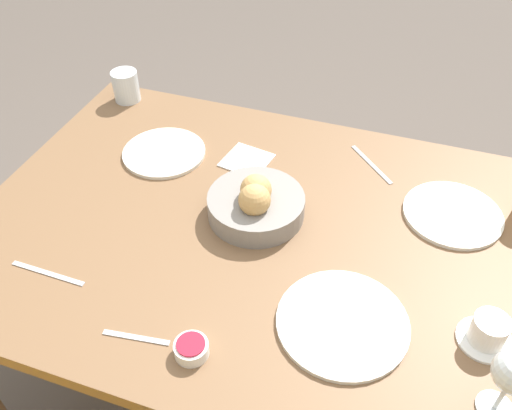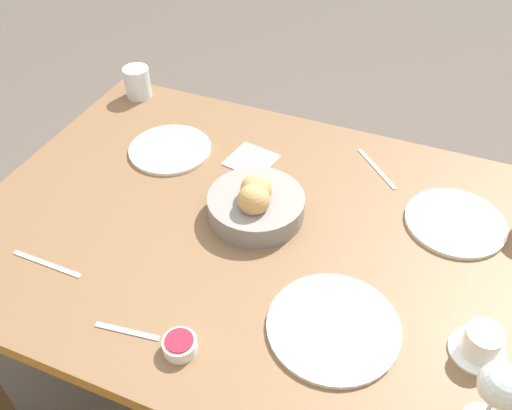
{
  "view_description": "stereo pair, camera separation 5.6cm",
  "coord_description": "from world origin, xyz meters",
  "views": [
    {
      "loc": [
        -0.27,
        0.84,
        1.6
      ],
      "look_at": [
        0.04,
        -0.04,
        0.74
      ],
      "focal_mm": 38.0,
      "sensor_mm": 36.0,
      "label": 1
    },
    {
      "loc": [
        -0.32,
        0.82,
        1.6
      ],
      "look_at": [
        0.04,
        -0.04,
        0.74
      ],
      "focal_mm": 38.0,
      "sensor_mm": 36.0,
      "label": 2
    }
  ],
  "objects": [
    {
      "name": "water_tumbler",
      "position": [
        0.58,
        -0.4,
        0.76
      ],
      "size": [
        0.08,
        0.08,
        0.09
      ],
      "color": "silver",
      "rests_on": "dining_table"
    },
    {
      "name": "knife_silver",
      "position": [
        -0.19,
        -0.32,
        0.71
      ],
      "size": [
        0.13,
        0.14,
        0.0
      ],
      "color": "#B7B7BC",
      "rests_on": "dining_table"
    },
    {
      "name": "dining_table",
      "position": [
        0.0,
        0.0,
        0.62
      ],
      "size": [
        1.36,
        0.95,
        0.71
      ],
      "color": "brown",
      "rests_on": "ground_plane"
    },
    {
      "name": "wine_glass",
      "position": [
        -0.51,
        0.28,
        0.82
      ],
      "size": [
        0.08,
        0.08,
        0.16
      ],
      "color": "silver",
      "rests_on": "dining_table"
    },
    {
      "name": "ground_plane",
      "position": [
        0.0,
        0.0,
        0.0
      ],
      "size": [
        10.0,
        10.0,
        0.0
      ],
      "primitive_type": "plane",
      "color": "#564C44"
    },
    {
      "name": "coffee_cup",
      "position": [
        -0.49,
        0.15,
        0.74
      ],
      "size": [
        0.11,
        0.11,
        0.06
      ],
      "color": "white",
      "rests_on": "dining_table"
    },
    {
      "name": "plate_far_center",
      "position": [
        -0.23,
        0.2,
        0.72
      ],
      "size": [
        0.26,
        0.26,
        0.01
      ],
      "color": "silver",
      "rests_on": "dining_table"
    },
    {
      "name": "jam_bowl_berry",
      "position": [
        0.03,
        0.35,
        0.73
      ],
      "size": [
        0.07,
        0.07,
        0.03
      ],
      "color": "white",
      "rests_on": "dining_table"
    },
    {
      "name": "fork_silver",
      "position": [
        0.39,
        0.28,
        0.71
      ],
      "size": [
        0.18,
        0.01,
        0.0
      ],
      "color": "#B7B7BC",
      "rests_on": "dining_table"
    },
    {
      "name": "napkin",
      "position": [
        0.13,
        -0.23,
        0.71
      ],
      "size": [
        0.13,
        0.13,
        0.0
      ],
      "color": "white",
      "rests_on": "dining_table"
    },
    {
      "name": "spoon_coffee",
      "position": [
        0.14,
        0.36,
        0.71
      ],
      "size": [
        0.13,
        0.03,
        0.0
      ],
      "color": "#B7B7BC",
      "rests_on": "dining_table"
    },
    {
      "name": "plate_near_left",
      "position": [
        -0.41,
        -0.19,
        0.72
      ],
      "size": [
        0.23,
        0.23,
        0.01
      ],
      "color": "silver",
      "rests_on": "dining_table"
    },
    {
      "name": "bread_basket",
      "position": [
        0.03,
        -0.04,
        0.75
      ],
      "size": [
        0.23,
        0.23,
        0.11
      ],
      "color": "gray",
      "rests_on": "dining_table"
    },
    {
      "name": "plate_near_right",
      "position": [
        0.35,
        -0.19,
        0.72
      ],
      "size": [
        0.22,
        0.22,
        0.01
      ],
      "color": "silver",
      "rests_on": "dining_table"
    }
  ]
}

